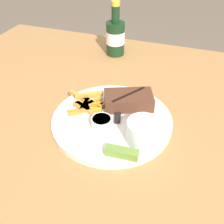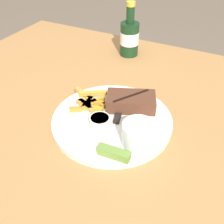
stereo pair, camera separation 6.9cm
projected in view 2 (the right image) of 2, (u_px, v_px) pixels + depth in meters
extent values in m
cube|color=#A87542|center=(112.00, 128.00, 0.72)|extent=(1.36, 1.11, 0.04)
cylinder|color=#A87542|center=(54.00, 91.00, 1.51)|extent=(0.06, 0.06, 0.68)
cylinder|color=silver|center=(112.00, 121.00, 0.71)|extent=(0.32, 0.32, 0.01)
cylinder|color=white|center=(112.00, 118.00, 0.70)|extent=(0.32, 0.32, 0.00)
cube|color=#512D1E|center=(131.00, 101.00, 0.72)|extent=(0.15, 0.12, 0.04)
cube|color=black|center=(131.00, 96.00, 0.71)|extent=(0.07, 0.10, 0.00)
cube|color=orange|center=(80.00, 109.00, 0.72)|extent=(0.05, 0.04, 0.01)
cube|color=gold|center=(93.00, 108.00, 0.72)|extent=(0.06, 0.02, 0.01)
cube|color=#C48838|center=(86.00, 106.00, 0.73)|extent=(0.06, 0.04, 0.01)
cube|color=orange|center=(109.00, 103.00, 0.74)|extent=(0.04, 0.06, 0.01)
cube|color=orange|center=(92.00, 102.00, 0.74)|extent=(0.05, 0.08, 0.01)
cube|color=orange|center=(92.00, 103.00, 0.74)|extent=(0.08, 0.03, 0.01)
cube|color=#D88B3F|center=(83.00, 94.00, 0.78)|extent=(0.07, 0.04, 0.01)
cube|color=orange|center=(88.00, 102.00, 0.74)|extent=(0.02, 0.05, 0.01)
cube|color=#C88437|center=(85.00, 104.00, 0.74)|extent=(0.05, 0.01, 0.01)
cube|color=gold|center=(93.00, 93.00, 0.76)|extent=(0.07, 0.05, 0.01)
cube|color=orange|center=(89.00, 101.00, 0.75)|extent=(0.05, 0.07, 0.01)
cube|color=#C48123|center=(90.00, 98.00, 0.76)|extent=(0.06, 0.04, 0.01)
cylinder|color=white|center=(138.00, 134.00, 0.61)|extent=(0.08, 0.08, 0.06)
cylinder|color=beige|center=(139.00, 127.00, 0.59)|extent=(0.07, 0.07, 0.01)
cylinder|color=silver|center=(100.00, 122.00, 0.66)|extent=(0.05, 0.05, 0.03)
cylinder|color=black|center=(100.00, 118.00, 0.66)|extent=(0.05, 0.05, 0.01)
cube|color=olive|center=(114.00, 153.00, 0.59)|extent=(0.08, 0.03, 0.02)
cube|color=#B7B7BC|center=(80.00, 109.00, 0.73)|extent=(0.10, 0.02, 0.00)
cube|color=#B7B7BC|center=(102.00, 116.00, 0.70)|extent=(0.03, 0.01, 0.00)
cube|color=#B7B7BC|center=(102.00, 115.00, 0.71)|extent=(0.03, 0.01, 0.00)
cube|color=#B7B7BC|center=(103.00, 114.00, 0.71)|extent=(0.03, 0.01, 0.00)
cube|color=#B7B7BC|center=(123.00, 99.00, 0.76)|extent=(0.05, 0.11, 0.00)
cube|color=black|center=(118.00, 116.00, 0.70)|extent=(0.03, 0.06, 0.01)
cylinder|color=#143319|center=(129.00, 39.00, 1.00)|extent=(0.07, 0.07, 0.12)
cylinder|color=silver|center=(129.00, 38.00, 0.99)|extent=(0.07, 0.07, 0.05)
cylinder|color=#143319|center=(130.00, 15.00, 0.94)|extent=(0.03, 0.03, 0.06)
cylinder|color=gold|center=(131.00, 4.00, 0.92)|extent=(0.03, 0.03, 0.02)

